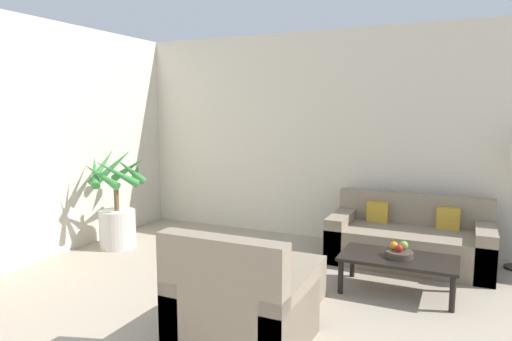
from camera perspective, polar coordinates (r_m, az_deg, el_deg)
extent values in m
cube|color=beige|center=(5.84, 16.47, 3.88)|extent=(8.52, 0.06, 2.70)
cylinder|color=beige|center=(5.95, -16.90, -6.99)|extent=(0.44, 0.44, 0.47)
cylinder|color=brown|center=(5.86, -17.06, -3.11)|extent=(0.06, 0.06, 0.35)
cone|color=#38843D|center=(5.66, -15.48, 0.03)|extent=(0.10, 0.51, 0.40)
cone|color=#38843D|center=(5.83, -14.71, -0.13)|extent=(0.46, 0.46, 0.33)
cone|color=#38843D|center=(5.99, -15.64, 0.22)|extent=(0.53, 0.10, 0.36)
cone|color=#38843D|center=(6.01, -17.30, 0.64)|extent=(0.41, 0.41, 0.45)
cone|color=#38843D|center=(5.94, -18.64, 0.57)|extent=(0.10, 0.47, 0.46)
cone|color=#38843D|center=(5.80, -19.48, -0.04)|extent=(0.44, 0.44, 0.39)
cone|color=#38843D|center=(5.63, -18.88, -0.57)|extent=(0.55, 0.10, 0.33)
cone|color=#38843D|center=(5.58, -17.05, -0.28)|extent=(0.44, 0.44, 0.38)
cube|color=gray|center=(5.38, 18.52, -9.03)|extent=(1.70, 0.84, 0.39)
cube|color=gray|center=(5.62, 19.07, -4.49)|extent=(1.70, 0.16, 0.35)
cube|color=gray|center=(5.49, 10.66, -7.79)|extent=(0.20, 0.84, 0.51)
cube|color=gray|center=(5.35, 26.67, -8.91)|extent=(0.20, 0.84, 0.51)
cube|color=gold|center=(5.57, 14.98, -5.02)|extent=(0.24, 0.12, 0.24)
cube|color=gold|center=(5.49, 22.91, -5.53)|extent=(0.24, 0.12, 0.24)
cylinder|color=black|center=(4.42, 10.54, -12.94)|extent=(0.05, 0.05, 0.32)
cylinder|color=black|center=(4.30, 23.35, -14.01)|extent=(0.05, 0.05, 0.32)
cylinder|color=black|center=(4.85, 11.96, -11.07)|extent=(0.05, 0.05, 0.32)
cylinder|color=black|center=(4.75, 23.52, -11.97)|extent=(0.05, 0.05, 0.32)
cube|color=black|center=(4.50, 17.37, -10.45)|extent=(1.05, 0.56, 0.03)
cylinder|color=#42382D|center=(4.48, 17.52, -9.95)|extent=(0.25, 0.25, 0.06)
sphere|color=red|center=(4.45, 17.50, -9.25)|extent=(0.07, 0.07, 0.07)
sphere|color=olive|center=(4.52, 17.97, -8.87)|extent=(0.08, 0.08, 0.08)
sphere|color=orange|center=(4.50, 16.87, -8.95)|extent=(0.07, 0.07, 0.07)
cube|color=gray|center=(3.49, -1.62, -17.50)|extent=(0.92, 0.80, 0.43)
cube|color=gray|center=(3.07, -4.36, -12.32)|extent=(0.92, 0.16, 0.44)
cube|color=gray|center=(3.64, -7.17, -15.60)|extent=(0.16, 0.80, 0.53)
cube|color=gray|center=(3.34, 4.52, -17.84)|extent=(0.16, 0.80, 0.53)
cube|color=gray|center=(4.19, 3.51, -13.48)|extent=(0.63, 0.51, 0.38)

